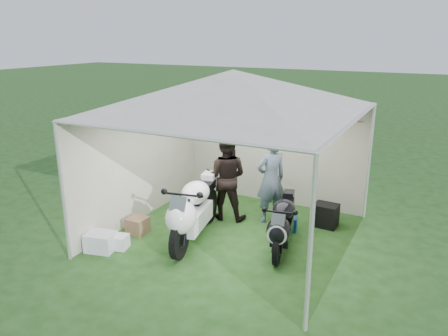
{
  "coord_description": "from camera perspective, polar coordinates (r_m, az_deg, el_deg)",
  "views": [
    {
      "loc": [
        3.21,
        -6.58,
        3.54
      ],
      "look_at": [
        -0.35,
        0.35,
        1.16
      ],
      "focal_mm": 35.0,
      "sensor_mm": 36.0,
      "label": 1
    }
  ],
  "objects": [
    {
      "name": "paddock_stand",
      "position": [
        8.39,
        8.3,
        -7.2
      ],
      "size": [
        0.39,
        0.29,
        0.26
      ],
      "primitive_type": "cube",
      "rotation": [
        0.0,
        0.0,
        0.21
      ],
      "color": "#1142B0",
      "rests_on": "ground"
    },
    {
      "name": "motorcycle_white",
      "position": [
        7.72,
        -4.13,
        -5.41
      ],
      "size": [
        0.75,
        2.19,
        1.09
      ],
      "rotation": [
        0.0,
        0.0,
        0.19
      ],
      "color": "black",
      "rests_on": "ground"
    },
    {
      "name": "person_dark_jacket",
      "position": [
        8.59,
        0.27,
        -1.18
      ],
      "size": [
        0.96,
        0.81,
        1.73
      ],
      "primitive_type": "imported",
      "rotation": [
        0.0,
        0.0,
        3.35
      ],
      "color": "black",
      "rests_on": "ground"
    },
    {
      "name": "ground",
      "position": [
        8.14,
        1.05,
        -8.82
      ],
      "size": [
        80.0,
        80.0,
        0.0
      ],
      "primitive_type": "plane",
      "color": "#1C4614",
      "rests_on": "ground"
    },
    {
      "name": "crate_0",
      "position": [
        7.84,
        -15.82,
        -9.26
      ],
      "size": [
        0.55,
        0.47,
        0.32
      ],
      "primitive_type": "cube",
      "rotation": [
        0.0,
        0.0,
        0.23
      ],
      "color": "silver",
      "rests_on": "ground"
    },
    {
      "name": "canopy_tent",
      "position": [
        7.42,
        1.27,
        9.5
      ],
      "size": [
        5.66,
        5.66,
        3.0
      ],
      "color": "silver",
      "rests_on": "ground"
    },
    {
      "name": "crate_1",
      "position": [
        8.33,
        -11.2,
        -7.37
      ],
      "size": [
        0.34,
        0.34,
        0.3
      ],
      "primitive_type": "cube",
      "rotation": [
        0.0,
        0.0,
        -0.01
      ],
      "color": "brown",
      "rests_on": "ground"
    },
    {
      "name": "equipment_box",
      "position": [
        8.66,
        13.14,
        -6.02
      ],
      "size": [
        0.47,
        0.38,
        0.45
      ],
      "primitive_type": "cube",
      "rotation": [
        0.0,
        0.0,
        -0.06
      ],
      "color": "black",
      "rests_on": "ground"
    },
    {
      "name": "motorcycle_black",
      "position": [
        7.51,
        7.62,
        -7.17
      ],
      "size": [
        0.62,
        1.75,
        0.87
      ],
      "rotation": [
        0.0,
        0.0,
        0.21
      ],
      "color": "black",
      "rests_on": "ground"
    },
    {
      "name": "person_blue_jacket",
      "position": [
        8.5,
        6.14,
        -1.48
      ],
      "size": [
        0.72,
        0.75,
        1.73
      ],
      "primitive_type": "imported",
      "rotation": [
        0.0,
        0.0,
        -2.25
      ],
      "color": "slate",
      "rests_on": "ground"
    },
    {
      "name": "crate_2",
      "position": [
        7.86,
        -13.63,
        -9.34
      ],
      "size": [
        0.38,
        0.34,
        0.24
      ],
      "primitive_type": "cube",
      "rotation": [
        0.0,
        0.0,
        0.24
      ],
      "color": "white",
      "rests_on": "ground"
    }
  ]
}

